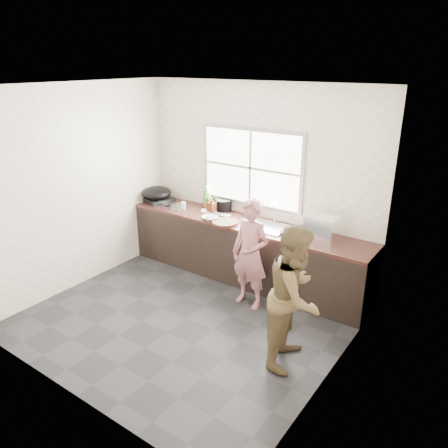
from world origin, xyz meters
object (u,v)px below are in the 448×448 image
Objects in this scene: bowl_mince at (210,218)px; plate_food at (209,211)px; person_side at (295,296)px; bottle_brown_tall at (212,206)px; pot_lid_left at (172,205)px; bowl_held at (285,232)px; bottle_brown_short at (208,204)px; cutting_board at (225,222)px; wok at (156,193)px; dish_rack at (321,228)px; black_pot at (224,205)px; burner at (158,199)px; woman at (250,257)px; bowl_crabs at (292,236)px; glass_jar at (183,205)px; pot_lid_right at (176,207)px; bottle_green at (207,196)px.

plate_food is (-0.23, 0.29, -0.02)m from bowl_mince.
person_side is 2.38m from bottle_brown_tall.
bowl_held is at bearing -0.73° from pot_lid_left.
bottle_brown_short is (-0.07, 0.06, 0.07)m from plate_food.
wok is (-1.44, 0.18, 0.13)m from cutting_board.
bowl_held is 0.80× the size of plate_food.
plate_food is 1.78m from dish_rack.
black_pot is at bearing 19.12° from pot_lid_left.
cutting_board is at bearing -30.57° from plate_food.
bottle_brown_tall is 0.54× the size of burner.
pot_lid_left is (-1.12, 0.17, -0.01)m from cutting_board.
woman is 8.14× the size of bottle_brown_short.
bowl_crabs is 2.43m from wok.
wok reaches higher than bowl_crabs.
bowl_held is at bearing -166.36° from dish_rack.
bowl_held reaches higher than bowl_mince.
bottle_brown_tall is at bearing -32.84° from bottle_brown_short.
woman is 1.60m from glass_jar.
woman is at bearing -30.43° from bottle_brown_short.
bowl_held reaches higher than pot_lid_right.
bottle_green is 2.07× the size of bottle_brown_short.
bowl_held is 0.47m from dish_rack.
cutting_board is 2.06× the size of bowl_crabs.
bottle_brown_tall is at bearing 13.70° from glass_jar.
bottle_brown_short is 0.60m from pot_lid_left.
bowl_crabs is 0.53× the size of bottle_green.
bottle_green is 0.38m from glass_jar.
pot_lid_right is at bearing 57.40° from person_side.
black_pot is at bearing 43.97° from person_side.
bottle_brown_short reaches higher than pot_lid_right.
bottle_green reaches higher than bowl_held.
plate_food is 0.89× the size of pot_lid_left.
pot_lid_left is at bearing 179.27° from bowl_held.
person_side is 2.67m from bottle_green.
wok reaches higher than bowl_held.
pot_lid_right is at bearing 172.89° from cutting_board.
black_pot is 1.63m from dish_rack.
bowl_held is 1.71m from glass_jar.
woman is at bearing -29.54° from plate_food.
bottle_brown_tall reaches higher than bowl_mince.
bowl_crabs reaches higher than bowl_mince.
bowl_mince reaches higher than plate_food.
dish_rack is (0.30, 0.17, 0.12)m from bowl_crabs.
person_side is at bearing -33.43° from bottle_green.
black_pot is 0.96× the size of pot_lid_right.
person_side is 1.38m from bowl_held.
cutting_board is (-1.57, 1.02, 0.13)m from person_side.
bowl_mince is 0.60m from bottle_green.
pot_lid_left is (-2.10, 0.11, -0.02)m from bowl_crabs.
pot_lid_left is (-0.48, -0.27, -0.16)m from bottle_green.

